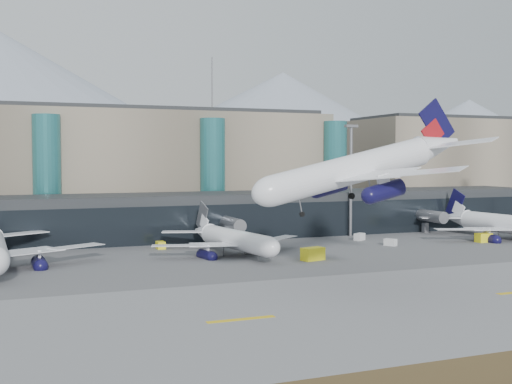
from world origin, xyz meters
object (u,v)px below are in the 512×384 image
veh_d (359,237)px  veh_h (313,254)px  jet_parked_right (497,218)px  veh_e (484,238)px  lightmast_mid (351,174)px  veh_b (161,245)px  jet_parked_mid (228,233)px  hero_jet (370,159)px  veh_g (390,242)px  veh_c (265,249)px

veh_d → veh_h: 30.28m
jet_parked_right → veh_h: 54.40m
veh_e → veh_h: bearing=-172.4°
veh_d → veh_h: bearing=-167.3°
lightmast_mid → veh_h: lightmast_mid is taller
veh_b → veh_h: veh_h is taller
veh_b → veh_e: (66.55, -15.41, 0.24)m
jet_parked_mid → veh_e: (56.17, -4.38, -2.97)m
jet_parked_mid → veh_b: jet_parked_mid is taller
veh_b → jet_parked_mid: bearing=-136.6°
lightmast_mid → veh_d: (-2.10, -7.62, -13.65)m
hero_jet → veh_d: hero_jet is taller
jet_parked_right → veh_b: jet_parked_right is taller
veh_d → veh_h: (-21.85, -20.96, 0.35)m
lightmast_mid → veh_g: 22.24m
jet_parked_right → veh_d: size_ratio=13.73×
veh_d → jet_parked_mid: bearing=162.7°
veh_g → veh_e: bearing=53.0°
lightmast_mid → veh_d: lightmast_mid is taller
hero_jet → jet_parked_mid: hero_jet is taller
veh_h → jet_parked_right: bearing=-0.9°
jet_parked_mid → veh_e: size_ratio=9.44×
jet_parked_right → veh_d: jet_parked_right is taller
veh_e → veh_g: (-21.62, 2.59, -0.26)m
jet_parked_right → jet_parked_mid: bearing=84.4°
jet_parked_mid → jet_parked_right: 63.96m
jet_parked_mid → jet_parked_right: jet_parked_right is taller
veh_b → veh_g: veh_b is taller
hero_jet → veh_b: size_ratio=14.36×
veh_c → veh_e: size_ratio=1.07×
jet_parked_right → veh_b: (-74.34, 10.82, -3.81)m
jet_parked_mid → veh_g: bearing=-102.0°
lightmast_mid → veh_c: (-29.17, -19.12, -13.41)m
lightmast_mid → jet_parked_mid: 39.95m
lightmast_mid → veh_h: size_ratio=6.31×
hero_jet → veh_b: bearing=108.3°
veh_g → lightmast_mid: bearing=147.7°
veh_c → veh_d: size_ratio=1.35×
lightmast_mid → veh_b: (-45.59, -4.68, -13.70)m
jet_parked_mid → veh_b: (-10.38, 11.03, -3.21)m
veh_e → veh_h: 45.70m
jet_parked_right → veh_g: 29.73m
veh_g → jet_parked_right: bearing=63.7°
hero_jet → jet_parked_mid: size_ratio=1.12×
jet_parked_right → veh_h: size_ratio=9.13×
jet_parked_mid → veh_g: size_ratio=13.29×
hero_jet → veh_h: 28.51m
lightmast_mid → veh_d: bearing=-105.4°
lightmast_mid → hero_jet: (-26.54, -51.52, 3.42)m
lightmast_mid → veh_c: bearing=-146.7°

